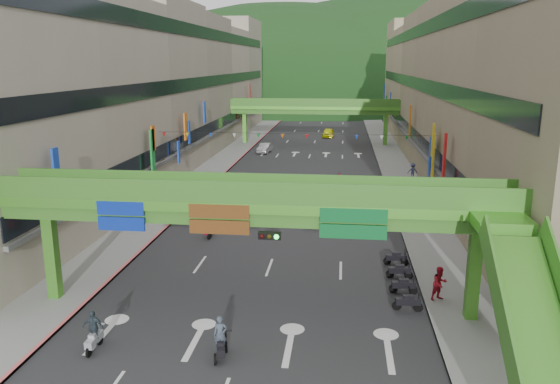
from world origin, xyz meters
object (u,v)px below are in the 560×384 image
at_px(pedestrian_red, 440,286).
at_px(overpass_near, 270,218).
at_px(scooter_rider_near, 220,339).
at_px(scooter_rider_mid, 340,184).
at_px(car_yellow, 328,133).
at_px(car_silver, 265,148).

bearing_deg(pedestrian_red, overpass_near, 166.68).
relative_size(scooter_rider_near, scooter_rider_mid, 0.89).
bearing_deg(overpass_near, car_yellow, 89.11).
xyz_separation_m(overpass_near, pedestrian_red, (8.87, 2.62, -4.27)).
bearing_deg(scooter_rider_near, pedestrian_red, 33.74).
bearing_deg(overpass_near, scooter_rider_mid, 82.82).
height_order(overpass_near, pedestrian_red, overpass_near).
relative_size(overpass_near, scooter_rider_mid, 12.59).
bearing_deg(pedestrian_red, scooter_rider_mid, 73.34).
height_order(scooter_rider_near, car_silver, scooter_rider_near).
bearing_deg(scooter_rider_mid, scooter_rider_near, -99.11).
relative_size(overpass_near, scooter_rider_near, 14.14).
bearing_deg(car_silver, pedestrian_red, -64.14).
bearing_deg(scooter_rider_mid, car_silver, 113.79).
distance_m(scooter_rider_mid, pedestrian_red, 24.43).
distance_m(car_yellow, pedestrian_red, 66.43).
relative_size(car_yellow, pedestrian_red, 2.38).
relative_size(scooter_rider_mid, car_silver, 0.54).
height_order(overpass_near, car_yellow, overpass_near).
bearing_deg(car_yellow, overpass_near, -86.19).
distance_m(scooter_rider_near, scooter_rider_mid, 31.19).
distance_m(scooter_rider_mid, car_silver, 26.75).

